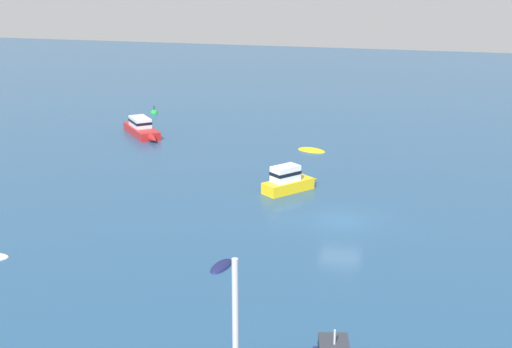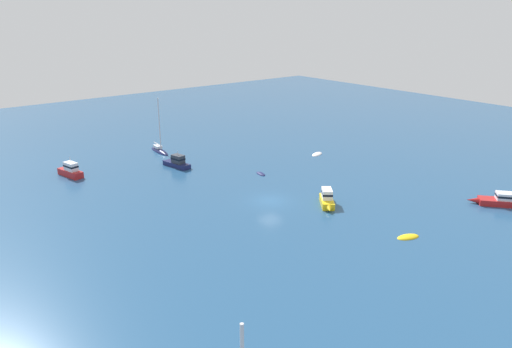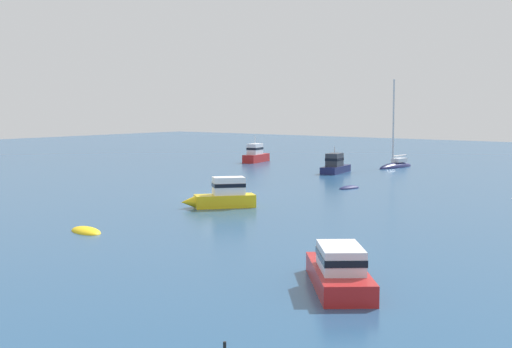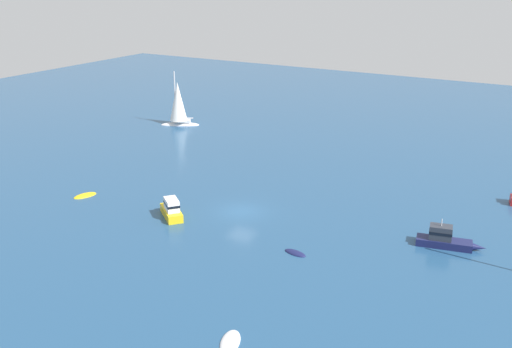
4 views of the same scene
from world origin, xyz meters
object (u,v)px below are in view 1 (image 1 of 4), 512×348
Objects in this scene: launch at (289,181)px; channel_buoy at (154,113)px; rib at (312,151)px; dinghy at (221,267)px; cabin_cruiser at (142,128)px.

channel_buoy is (21.65, 18.25, -0.75)m from launch.
channel_buoy is (10.71, 18.06, 0.00)m from rib.
launch is at bearing 108.32° from rib.
dinghy is 30.23m from cabin_cruiser.
cabin_cruiser is (12.76, 16.02, -0.14)m from launch.
rib is 0.45× the size of cabin_cruiser.
launch is 20.49m from cabin_cruiser.
dinghy is 39.12m from channel_buoy.
launch is at bearing 6.25° from dinghy.
rib is 0.64× the size of launch.
rib is 20.99m from channel_buoy.
channel_buoy is at bearing 36.74° from dinghy.
launch is at bearing 11.94° from cabin_cruiser.
launch is 0.70× the size of cabin_cruiser.
rib is 2.36× the size of channel_buoy.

